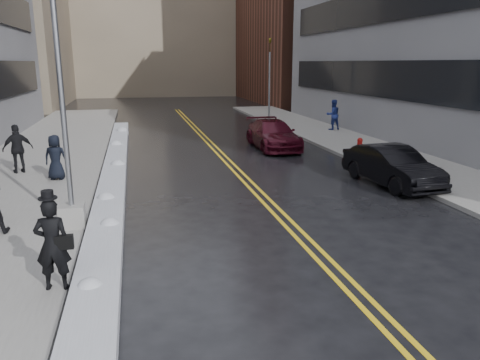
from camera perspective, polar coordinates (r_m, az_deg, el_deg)
ground at (r=11.46m, az=-3.97°, el=-8.42°), size 160.00×160.00×0.00m
sidewalk_west at (r=21.33m, az=-23.78°, el=1.24°), size 5.50×50.00×0.15m
sidewalk_east at (r=23.90m, az=16.46°, el=3.14°), size 4.00×50.00×0.15m
lane_line_left at (r=21.30m, az=-1.88°, el=2.23°), size 0.12×50.00×0.01m
lane_line_right at (r=21.36m, az=-1.09°, el=2.27°), size 0.12×50.00×0.01m
snow_ridge at (r=18.97m, az=-15.10°, el=0.78°), size 0.90×30.00×0.34m
building_far at (r=70.87m, az=-10.39°, el=19.25°), size 36.00×16.00×22.00m
lamppost at (r=12.73m, az=-20.52°, el=4.85°), size 0.65×0.65×7.62m
fire_hydrant at (r=23.35m, az=14.39°, el=4.22°), size 0.26×0.26×0.73m
traffic_signal at (r=35.92m, az=3.61°, el=12.52°), size 0.16×0.20×6.00m
pedestrian_fedora at (r=9.59m, az=-21.89°, el=-7.31°), size 0.69×0.49×1.80m
pedestrian_c at (r=18.60m, az=-21.57°, el=2.59°), size 0.90×0.66×1.67m
pedestrian_d at (r=20.33m, az=-25.45°, el=3.46°), size 1.21×0.86×1.91m
pedestrian_east at (r=31.09m, az=11.27°, el=7.81°), size 1.01×0.82×1.93m
car_black at (r=17.90m, az=18.01°, el=1.62°), size 1.98×4.55×1.46m
car_maroon at (r=24.69m, az=4.05°, el=5.56°), size 2.04×5.02×1.46m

